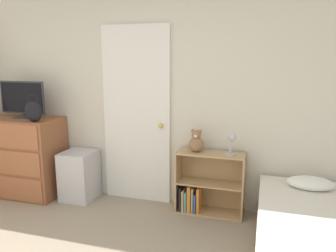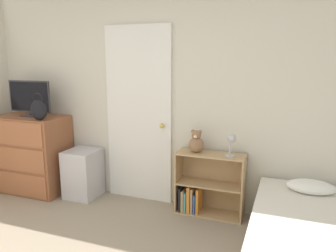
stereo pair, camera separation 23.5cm
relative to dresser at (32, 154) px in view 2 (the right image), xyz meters
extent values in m
cube|color=beige|center=(1.61, 0.32, 0.78)|extent=(10.00, 0.06, 2.55)
cube|color=white|center=(1.42, 0.27, 0.55)|extent=(0.83, 0.04, 2.10)
sphere|color=gold|center=(1.73, 0.22, 0.45)|extent=(0.06, 0.06, 0.06)
cube|color=brown|center=(0.00, 0.00, 0.00)|extent=(0.92, 0.53, 0.99)
cube|color=#9D5B39|center=(0.00, -0.26, -0.33)|extent=(0.84, 0.01, 0.29)
cube|color=#9D5B39|center=(0.00, -0.26, 0.00)|extent=(0.84, 0.01, 0.29)
cube|color=#9D5B39|center=(0.00, -0.26, 0.33)|extent=(0.84, 0.01, 0.29)
cube|color=#2D2D33|center=(0.01, 0.02, 0.50)|extent=(0.22, 0.16, 0.02)
cylinder|color=#2D2D33|center=(0.01, 0.02, 0.53)|extent=(0.04, 0.04, 0.04)
cube|color=#2D2D33|center=(0.01, 0.02, 0.75)|extent=(0.62, 0.03, 0.40)
cube|color=black|center=(0.01, 0.01, 0.75)|extent=(0.59, 0.01, 0.36)
ellipsoid|color=black|center=(0.32, -0.18, 0.62)|extent=(0.23, 0.10, 0.25)
torus|color=black|center=(0.32, -0.18, 0.76)|extent=(0.14, 0.01, 0.14)
cube|color=silver|center=(0.73, 0.06, -0.20)|extent=(0.38, 0.41, 0.60)
cube|color=tan|center=(1.98, 0.13, -0.15)|extent=(0.02, 0.27, 0.70)
cube|color=tan|center=(2.70, 0.13, -0.15)|extent=(0.02, 0.27, 0.70)
cube|color=tan|center=(2.34, 0.13, -0.49)|extent=(0.71, 0.27, 0.02)
cube|color=tan|center=(2.34, 0.13, -0.15)|extent=(0.71, 0.27, 0.02)
cube|color=tan|center=(2.34, 0.13, 0.20)|extent=(0.71, 0.27, 0.02)
cube|color=tan|center=(2.34, 0.26, -0.15)|extent=(0.75, 0.01, 0.70)
cube|color=black|center=(2.02, 0.11, -0.34)|extent=(0.02, 0.21, 0.27)
cube|color=tan|center=(2.05, 0.11, -0.36)|extent=(0.03, 0.21, 0.25)
cube|color=teal|center=(2.09, 0.09, -0.36)|extent=(0.02, 0.18, 0.23)
cube|color=orange|center=(2.12, 0.12, -0.33)|extent=(0.04, 0.23, 0.30)
cube|color=tan|center=(2.16, 0.12, -0.34)|extent=(0.02, 0.23, 0.29)
cube|color=#3359B2|center=(2.19, 0.09, -0.37)|extent=(0.02, 0.18, 0.22)
cube|color=orange|center=(2.23, 0.10, -0.33)|extent=(0.03, 0.20, 0.29)
sphere|color=#8C6647|center=(2.18, 0.13, 0.29)|extent=(0.17, 0.17, 0.17)
sphere|color=#8C6647|center=(2.18, 0.13, 0.40)|extent=(0.10, 0.10, 0.10)
sphere|color=silver|center=(2.18, 0.09, 0.39)|extent=(0.04, 0.04, 0.04)
sphere|color=#8C6647|center=(2.14, 0.13, 0.44)|extent=(0.04, 0.04, 0.04)
sphere|color=#8C6647|center=(2.21, 0.13, 0.44)|extent=(0.04, 0.04, 0.04)
cylinder|color=#B2B2B7|center=(2.55, 0.10, 0.21)|extent=(0.10, 0.10, 0.01)
cylinder|color=#B2B2B7|center=(2.55, 0.10, 0.30)|extent=(0.01, 0.01, 0.16)
sphere|color=#B2B2B7|center=(2.57, 0.09, 0.41)|extent=(0.09, 0.09, 0.09)
cube|color=silver|center=(3.35, -0.72, -0.20)|extent=(0.95, 1.91, 0.35)
ellipsoid|color=white|center=(3.35, -0.01, 0.02)|extent=(0.44, 0.28, 0.12)
camera|label=1|loc=(2.89, -3.30, 1.20)|focal=35.00mm
camera|label=2|loc=(3.11, -3.22, 1.20)|focal=35.00mm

